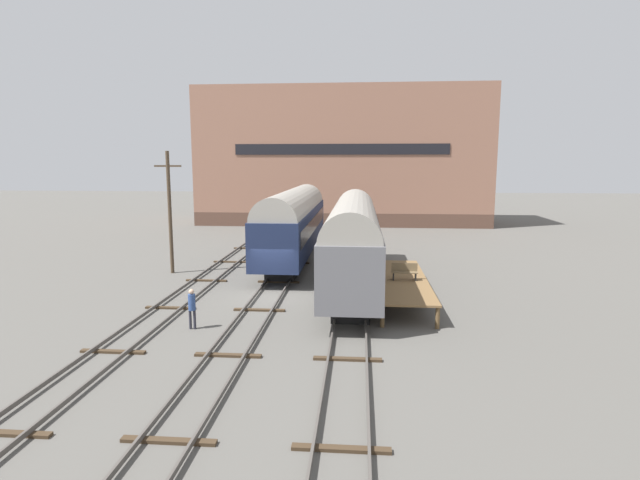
# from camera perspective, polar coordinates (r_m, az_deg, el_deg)

# --- Properties ---
(ground_plane) EXTENTS (200.00, 200.00, 0.00)m
(ground_plane) POSITION_cam_1_polar(r_m,az_deg,el_deg) (28.38, -5.72, -6.31)
(ground_plane) COLOR #56544F
(track_left) EXTENTS (2.60, 60.00, 0.26)m
(track_left) POSITION_cam_1_polar(r_m,az_deg,el_deg) (29.52, -14.60, -5.68)
(track_left) COLOR #4C4742
(track_left) RESTS_ON ground
(track_middle) EXTENTS (2.60, 60.00, 0.26)m
(track_middle) POSITION_cam_1_polar(r_m,az_deg,el_deg) (28.35, -5.73, -6.03)
(track_middle) COLOR #4C4742
(track_middle) RESTS_ON ground
(track_right) EXTENTS (2.60, 60.00, 0.26)m
(track_right) POSITION_cam_1_polar(r_m,az_deg,el_deg) (27.90, 3.67, -6.24)
(track_right) COLOR #4C4742
(track_right) RESTS_ON ground
(train_car_navy) EXTENTS (3.11, 18.78, 5.42)m
(train_car_navy) POSITION_cam_1_polar(r_m,az_deg,el_deg) (37.73, -3.01, 2.26)
(train_car_navy) COLOR black
(train_car_navy) RESTS_ON ground
(train_car_grey) EXTENTS (2.98, 18.73, 5.38)m
(train_car_grey) POSITION_cam_1_polar(r_m,az_deg,el_deg) (29.78, 3.82, 0.48)
(train_car_grey) COLOR black
(train_car_grey) RESTS_ON ground
(station_platform) EXTENTS (2.76, 10.38, 1.10)m
(station_platform) POSITION_cam_1_polar(r_m,az_deg,el_deg) (27.80, 9.27, -4.56)
(station_platform) COLOR brown
(station_platform) RESTS_ON ground
(bench) EXTENTS (1.40, 0.40, 0.91)m
(bench) POSITION_cam_1_polar(r_m,az_deg,el_deg) (27.43, 9.63, -3.51)
(bench) COLOR brown
(bench) RESTS_ON station_platform
(person_worker) EXTENTS (0.32, 0.32, 1.84)m
(person_worker) POSITION_cam_1_polar(r_m,az_deg,el_deg) (23.13, -14.43, -7.19)
(person_worker) COLOR #282833
(person_worker) RESTS_ON ground
(utility_pole) EXTENTS (1.80, 0.24, 8.15)m
(utility_pole) POSITION_cam_1_polar(r_m,az_deg,el_deg) (34.66, -16.79, 3.24)
(utility_pole) COLOR #473828
(utility_pole) RESTS_ON ground
(warehouse_building) EXTENTS (34.59, 10.75, 16.17)m
(warehouse_building) POSITION_cam_1_polar(r_m,az_deg,el_deg) (62.53, 2.60, 9.46)
(warehouse_building) COLOR brown
(warehouse_building) RESTS_ON ground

